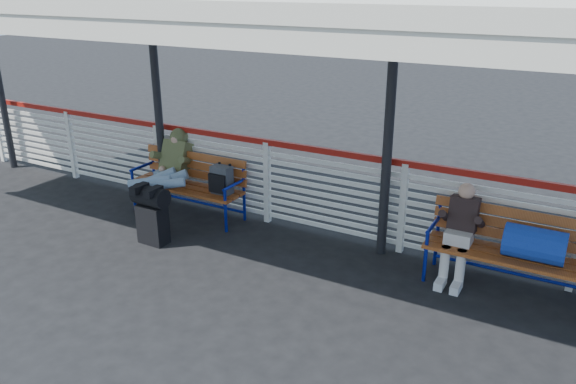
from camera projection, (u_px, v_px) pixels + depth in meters
The scene contains 8 objects.
ground at pixel (185, 277), 6.66m from camera, with size 60.00×60.00×0.00m, color black.
fence at pixel (267, 179), 7.97m from camera, with size 12.08×0.08×1.24m.
canopy at pixel (217, 5), 6.29m from camera, with size 12.60×3.60×3.16m.
luggage_stack at pixel (152, 212), 7.39m from camera, with size 0.49×0.28×0.80m.
bench_left at pixel (197, 179), 8.21m from camera, with size 1.80×0.56×0.92m.
bench_right at pixel (524, 244), 6.12m from camera, with size 1.80×0.56×0.92m.
traveler_man at pixel (165, 175), 8.02m from camera, with size 0.94×1.63×0.77m.
companion_person at pixel (460, 232), 6.44m from camera, with size 0.32×0.66×1.15m.
Camera 1 is at (3.92, -4.53, 3.31)m, focal length 35.00 mm.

